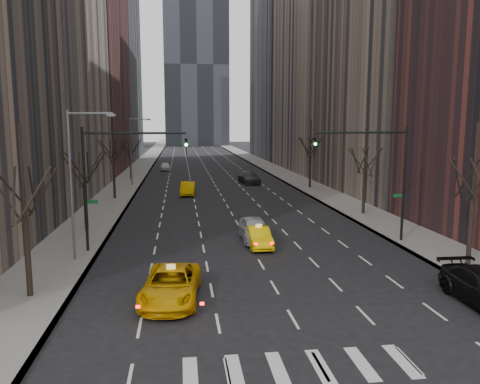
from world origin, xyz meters
name	(u,v)px	position (x,y,z in m)	size (l,w,h in m)	color
ground	(293,319)	(0.00, 0.00, 0.00)	(400.00, 400.00, 0.00)	black
sidewalk_left	(140,168)	(-12.25, 70.00, 0.07)	(4.50, 320.00, 0.15)	slate
sidewalk_right	(269,167)	(12.25, 70.00, 0.07)	(4.50, 320.00, 0.15)	slate
bld_left_far	(78,42)	(-21.50, 66.00, 22.00)	(14.00, 28.00, 44.00)	brown
bld_left_deep	(104,28)	(-21.50, 96.00, 30.00)	(14.00, 30.00, 60.00)	slate
bld_right_far	(328,28)	(21.50, 64.00, 25.00)	(14.00, 28.00, 50.00)	gray
bld_right_deep	(288,37)	(21.50, 95.00, 29.00)	(14.00, 30.00, 58.00)	slate
tree_lw_a	(25,220)	(-12.00, 4.00, 3.88)	(3.36, 3.50, 8.28)	black
tree_lw_b	(85,185)	(-12.00, 18.00, 3.72)	(3.36, 3.50, 7.82)	black
tree_lw_c	(113,163)	(-12.00, 34.00, 4.04)	(3.36, 3.50, 8.74)	black
tree_lw_d	(130,156)	(-12.00, 52.00, 3.56)	(3.36, 3.50, 7.36)	black
tree_rw_a	(472,202)	(12.00, 6.00, 3.88)	(3.36, 3.50, 8.28)	black
tree_rw_b	(364,175)	(12.00, 22.00, 3.72)	(3.36, 3.50, 7.82)	black
tree_rw_c	(310,157)	(12.00, 40.00, 4.04)	(3.36, 3.50, 8.74)	black
traffic_mast_left	(111,169)	(-9.11, 12.00, 5.49)	(6.69, 0.39, 8.00)	black
traffic_mast_right	(382,165)	(9.11, 12.00, 5.49)	(6.69, 0.39, 8.00)	black
streetlight_near	(76,170)	(-10.84, 10.00, 5.62)	(2.83, 0.22, 9.00)	slate
streetlight_far	(133,144)	(-10.84, 45.00, 5.62)	(2.83, 0.22, 9.00)	slate
taxi_suv	(171,285)	(-5.25, 2.85, 0.78)	(2.57, 5.58, 1.55)	#E7A604
taxi_sedan	(259,237)	(0.53, 12.04, 0.68)	(1.43, 4.11, 1.35)	yellow
silver_sedan_ahead	(254,229)	(0.51, 13.81, 0.84)	(1.98, 4.91, 1.67)	#AAACB2
far_taxi	(188,188)	(-3.86, 36.26, 0.77)	(1.63, 4.67, 1.54)	#D8A404
far_suv_grey	(249,177)	(4.90, 46.15, 0.83)	(2.31, 5.69, 1.65)	#303035
far_car_white	(165,166)	(-7.40, 65.94, 0.73)	(1.73, 4.30, 1.46)	silver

